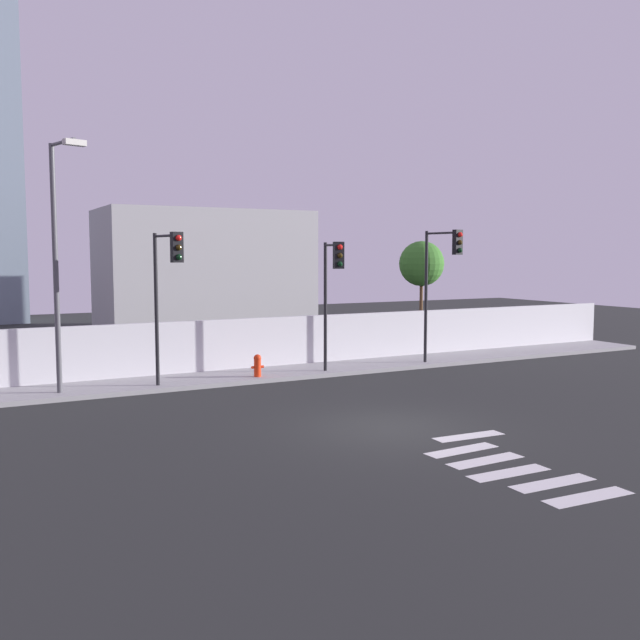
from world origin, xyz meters
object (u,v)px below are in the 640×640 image
(street_lamp_curbside, at_px, (58,249))
(fire_hydrant, at_px, (257,365))
(traffic_light_left, at_px, (442,267))
(traffic_light_right, at_px, (167,275))
(roadside_tree_midleft, at_px, (422,264))
(traffic_light_center, at_px, (333,278))

(street_lamp_curbside, bearing_deg, fire_hydrant, -0.16)
(traffic_light_left, height_order, traffic_light_right, traffic_light_left)
(traffic_light_left, bearing_deg, roadside_tree_midleft, 62.73)
(traffic_light_left, xyz_separation_m, traffic_light_center, (-4.55, 0.17, -0.34))
(traffic_light_left, height_order, fire_hydrant, traffic_light_left)
(roadside_tree_midleft, bearing_deg, traffic_light_left, -117.27)
(fire_hydrant, bearing_deg, traffic_light_right, -166.99)
(roadside_tree_midleft, bearing_deg, street_lamp_curbside, -167.46)
(traffic_light_center, bearing_deg, traffic_light_left, -2.15)
(traffic_light_center, distance_m, fire_hydrant, 3.91)
(traffic_light_center, relative_size, traffic_light_right, 0.95)
(traffic_light_center, bearing_deg, roadside_tree_midleft, 31.35)
(traffic_light_left, bearing_deg, traffic_light_right, 179.62)
(fire_hydrant, bearing_deg, traffic_light_left, -6.60)
(fire_hydrant, distance_m, roadside_tree_midleft, 10.46)
(traffic_light_left, relative_size, street_lamp_curbside, 0.69)
(traffic_light_right, relative_size, roadside_tree_midleft, 0.98)
(traffic_light_right, distance_m, fire_hydrant, 4.54)
(street_lamp_curbside, bearing_deg, roadside_tree_midleft, 12.54)
(traffic_light_center, height_order, traffic_light_right, traffic_light_right)
(street_lamp_curbside, xyz_separation_m, fire_hydrant, (6.24, -0.02, -3.84))
(traffic_light_right, height_order, street_lamp_curbside, street_lamp_curbside)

